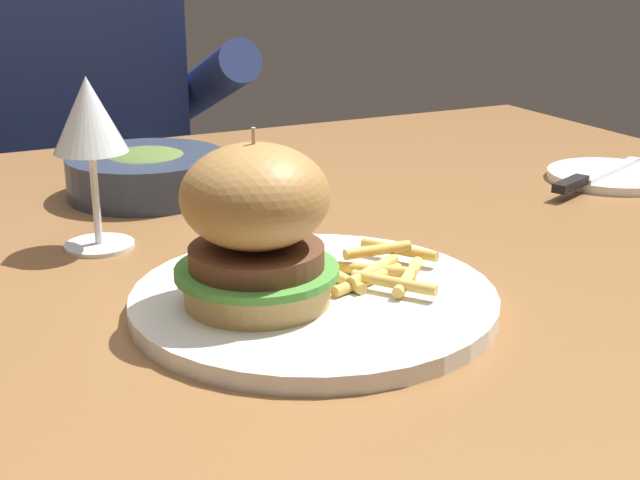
# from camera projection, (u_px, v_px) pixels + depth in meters

# --- Properties ---
(dining_table) EXTENTS (1.34, 1.00, 0.74)m
(dining_table) POSITION_uv_depth(u_px,v_px,m) (263.00, 322.00, 0.86)
(dining_table) COLOR brown
(dining_table) RESTS_ON ground
(main_plate) EXTENTS (0.28, 0.28, 0.01)m
(main_plate) POSITION_uv_depth(u_px,v_px,m) (314.00, 300.00, 0.69)
(main_plate) COLOR white
(main_plate) RESTS_ON dining_table
(burger_sandwich) EXTENTS (0.12, 0.12, 0.13)m
(burger_sandwich) POSITION_uv_depth(u_px,v_px,m) (256.00, 225.00, 0.65)
(burger_sandwich) COLOR tan
(burger_sandwich) RESTS_ON main_plate
(fries_pile) EXTENTS (0.11, 0.12, 0.02)m
(fries_pile) POSITION_uv_depth(u_px,v_px,m) (380.00, 270.00, 0.71)
(fries_pile) COLOR #E0B251
(fries_pile) RESTS_ON main_plate
(wine_glass) EXTENTS (0.07, 0.07, 0.16)m
(wine_glass) POSITION_uv_depth(u_px,v_px,m) (89.00, 123.00, 0.79)
(wine_glass) COLOR silver
(wine_glass) RESTS_ON dining_table
(bread_plate) EXTENTS (0.15, 0.15, 0.01)m
(bread_plate) POSITION_uv_depth(u_px,v_px,m) (611.00, 176.00, 1.06)
(bread_plate) COLOR white
(bread_plate) RESTS_ON dining_table
(table_knife) EXTENTS (0.19, 0.09, 0.01)m
(table_knife) POSITION_uv_depth(u_px,v_px,m) (594.00, 177.00, 1.02)
(table_knife) COLOR silver
(table_knife) RESTS_ON bread_plate
(soup_bowl) EXTENTS (0.17, 0.17, 0.05)m
(soup_bowl) POSITION_uv_depth(u_px,v_px,m) (147.00, 173.00, 0.99)
(soup_bowl) COLOR #2D384C
(soup_bowl) RESTS_ON dining_table
(diner_person) EXTENTS (0.51, 0.36, 1.18)m
(diner_person) POSITION_uv_depth(u_px,v_px,m) (77.00, 212.00, 1.54)
(diner_person) COLOR #282833
(diner_person) RESTS_ON ground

